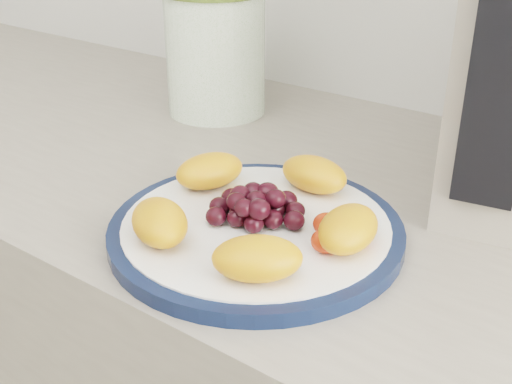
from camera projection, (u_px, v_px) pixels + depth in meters
The scene contains 5 objects.
plate_rim at pixel (256, 230), 0.63m from camera, with size 0.29×0.29×0.01m, color #111E3D.
plate_face at pixel (256, 230), 0.63m from camera, with size 0.26×0.26×0.02m, color white.
canister at pixel (216, 55), 0.93m from camera, with size 0.14×0.14×0.17m, color #347112.
appliance_panel at pixel (503, 75), 0.55m from camera, with size 0.06×0.02×0.24m, color black.
fruit_plate at pixel (261, 208), 0.62m from camera, with size 0.25×0.24×0.04m.
Camera 1 is at (0.38, 0.61, 1.22)m, focal length 45.00 mm.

